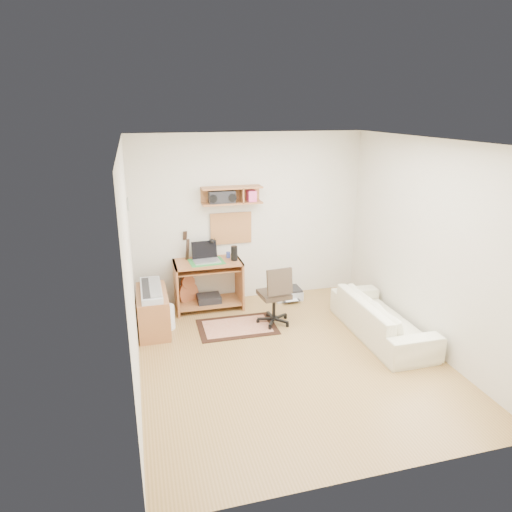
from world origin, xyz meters
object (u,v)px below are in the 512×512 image
object	(u,v)px
printer	(287,293)
task_chair	(274,294)
sofa	(382,311)
cabinet	(153,311)
desk	(208,285)

from	to	relation	value
printer	task_chair	bearing A→B (deg)	-120.84
task_chair	sofa	size ratio (longest dim) A/B	0.50
cabinet	sofa	bearing A→B (deg)	-18.00
task_chair	printer	bearing A→B (deg)	53.53
desk	task_chair	size ratio (longest dim) A/B	1.13
desk	printer	bearing A→B (deg)	1.07
desk	sofa	distance (m)	2.57
desk	printer	distance (m)	1.31
desk	task_chair	world-z (taller)	task_chair
cabinet	printer	size ratio (longest dim) A/B	2.08
printer	sofa	size ratio (longest dim) A/B	0.24
task_chair	desk	bearing A→B (deg)	130.93
sofa	printer	bearing A→B (deg)	28.53
task_chair	printer	xyz separation A→B (m)	(0.47, 0.79, -0.36)
desk	task_chair	xyz separation A→B (m)	(0.81, -0.76, 0.07)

